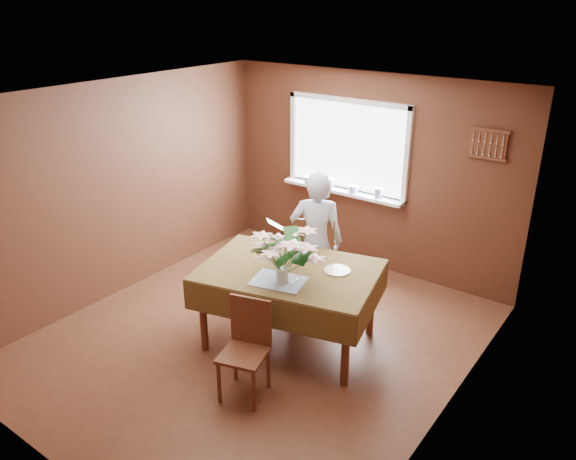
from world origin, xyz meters
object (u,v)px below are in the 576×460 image
Objects in this scene: flower_bouquet at (282,250)px; dining_table at (289,278)px; chair_far at (314,256)px; chair_near at (247,343)px; seated_woman at (316,241)px.

dining_table is at bearing 112.77° from flower_bouquet.
chair_far is at bearing 108.68° from flower_bouquet.
chair_near is 0.56× the size of seated_woman.
chair_far is at bearing 93.43° from dining_table.
chair_near is at bearing -93.61° from dining_table.
flower_bouquet is (-0.05, 0.59, 0.67)m from chair_near.
dining_table is 0.91m from chair_far.
chair_near is 1.68m from seated_woman.
flower_bouquet reaches higher than chair_near.
chair_far is 1.76m from chair_near.
dining_table is 3.27× the size of flower_bouquet.
chair_far is 1.79× the size of flower_bouquet.
dining_table is at bearing 84.36° from chair_near.
chair_near is at bearing 73.29° from seated_woman.
chair_far is 0.26m from seated_woman.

